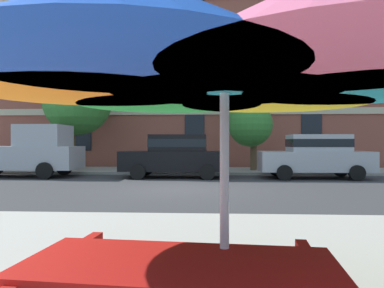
{
  "coord_description": "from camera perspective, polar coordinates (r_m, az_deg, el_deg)",
  "views": [
    {
      "loc": [
        0.96,
        -11.36,
        1.45
      ],
      "look_at": [
        0.17,
        3.2,
        1.4
      ],
      "focal_mm": 34.16,
      "sensor_mm": 36.0,
      "label": 1
    }
  ],
  "objects": [
    {
      "name": "street_tree_left",
      "position": [
        19.42,
        -17.26,
        6.34
      ],
      "size": [
        3.4,
        3.4,
        5.23
      ],
      "color": "brown",
      "rests_on": "ground"
    },
    {
      "name": "ground_plane",
      "position": [
        11.49,
        -1.71,
        -7.05
      ],
      "size": [
        120.0,
        120.0,
        0.0
      ],
      "primitive_type": "plane",
      "color": "#38383A"
    },
    {
      "name": "sidewalk_far",
      "position": [
        18.24,
        0.09,
        -4.18
      ],
      "size": [
        56.0,
        3.6,
        0.12
      ],
      "primitive_type": "cube",
      "color": "#9E998E",
      "rests_on": "ground"
    },
    {
      "name": "pickup_silver",
      "position": [
        17.03,
        -24.73,
        -1.24
      ],
      "size": [
        5.1,
        2.12,
        2.2
      ],
      "color": "#A8AAB2",
      "rests_on": "ground"
    },
    {
      "name": "sedan_black",
      "position": [
        15.14,
        -2.51,
        -1.7
      ],
      "size": [
        4.4,
        1.98,
        1.78
      ],
      "color": "black",
      "rests_on": "ground"
    },
    {
      "name": "sedan_silver",
      "position": [
        15.64,
        18.71,
        -1.64
      ],
      "size": [
        4.4,
        1.98,
        1.78
      ],
      "color": "#A8AAB2",
      "rests_on": "ground"
    },
    {
      "name": "apartment_building",
      "position": [
        27.6,
        1.02,
        17.37
      ],
      "size": [
        45.03,
        12.08,
        19.2
      ],
      "color": "#934C3D",
      "rests_on": "ground"
    },
    {
      "name": "patio_umbrella",
      "position": [
        2.42,
        5.1,
        13.06
      ],
      "size": [
        3.32,
        3.09,
        2.28
      ],
      "color": "silver",
      "rests_on": "ground"
    },
    {
      "name": "street_tree_middle",
      "position": [
        17.87,
        8.96,
        3.46
      ],
      "size": [
        2.18,
        2.34,
        3.7
      ],
      "color": "brown",
      "rests_on": "ground"
    }
  ]
}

